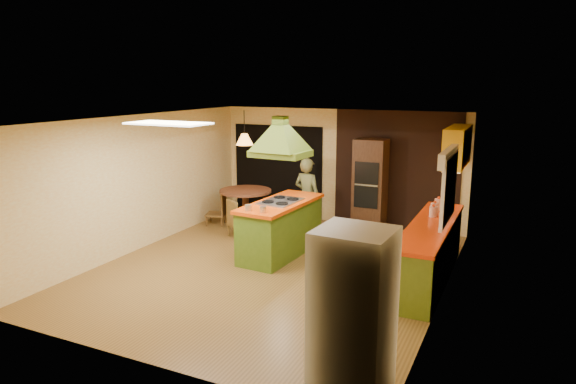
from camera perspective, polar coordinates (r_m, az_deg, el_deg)
The scene contains 21 objects.
ground at distance 8.74m, azimuth -1.65°, elevation -8.50°, with size 6.50×6.50×0.00m, color olive.
room_walls at distance 8.37m, azimuth -1.70°, elevation -0.47°, with size 5.50×6.50×6.50m.
ceiling_plane at distance 8.19m, azimuth -1.75°, elevation 8.09°, with size 6.50×6.50×0.00m, color silver.
brick_panel at distance 10.95m, azimuth 11.88°, elevation 2.30°, with size 2.64×0.03×2.50m, color #381E14.
nook_opening at distance 11.91m, azimuth -1.15°, elevation 2.37°, with size 2.20×0.03×2.10m, color black.
right_counter at distance 8.41m, azimuth 15.44°, elevation -6.44°, with size 0.62×3.05×0.92m.
upper_cabinets at distance 9.62m, azimuth 18.30°, elevation 4.81°, with size 0.34×1.40×0.70m, color yellow.
window_right at distance 7.87m, azimuth 17.50°, elevation 2.00°, with size 0.12×1.35×1.06m.
fluor_panel at distance 7.77m, azimuth -13.15°, elevation 7.44°, with size 1.20×0.60×0.03m, color white.
kitchen_island at distance 9.27m, azimuth -0.82°, elevation -4.00°, with size 0.93×2.03×1.00m.
range_hood at distance 8.94m, azimuth -0.86°, elevation 6.86°, with size 0.99×0.74×0.78m.
man at distance 10.40m, azimuth 2.14°, elevation -0.52°, with size 0.58×0.38×1.59m, color brown.
refrigerator at distance 5.16m, azimuth 7.22°, elevation -13.44°, with size 0.71×0.68×1.74m, color silver.
wall_oven at distance 10.85m, azimuth 9.12°, elevation 0.78°, with size 0.64×0.60×1.93m.
dining_table at distance 11.00m, azimuth -4.73°, elevation -0.99°, with size 1.10×1.10×0.82m.
chair_left at distance 11.33m, azimuth -8.04°, elevation -1.81°, with size 0.40×0.40×0.73m, color brown, non-canonical shape.
chair_near at distance 10.38m, azimuth -5.29°, elevation -2.92°, with size 0.42×0.42×0.77m, color brown, non-canonical shape.
pendant_lamp at distance 10.78m, azimuth -4.85°, elevation 5.85°, with size 0.36×0.36×0.23m, color #FF9E3F.
canister_large at distance 8.82m, azimuth 15.98°, elevation -1.84°, with size 0.14×0.14×0.20m, color #F5DFC5.
canister_medium at distance 9.19m, azimuth 16.38°, elevation -1.32°, with size 0.14×0.14×0.19m, color beige.
canister_small at distance 8.69m, azimuth 15.83°, elevation -2.12°, with size 0.13×0.13×0.17m, color beige.
Camera 1 is at (3.68, -7.29, 3.10)m, focal length 32.00 mm.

